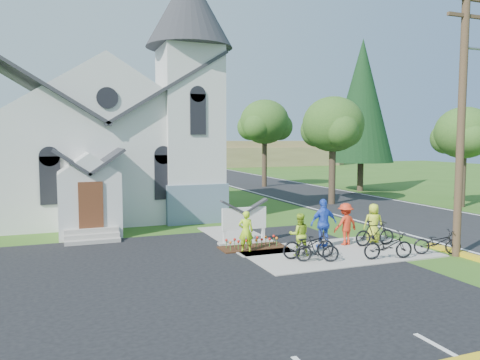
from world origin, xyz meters
name	(u,v)px	position (x,y,z in m)	size (l,w,h in m)	color
ground	(308,260)	(0.00, 0.00, 0.00)	(120.00, 120.00, 0.00)	#335D1A
parking_lot	(112,302)	(-7.00, -2.00, 0.01)	(20.00, 16.00, 0.02)	black
road	(327,198)	(10.00, 15.00, 0.01)	(8.00, 90.00, 0.02)	black
sidewalk	(337,252)	(1.50, 0.50, 0.03)	(7.00, 4.00, 0.05)	#A39D93
church	(111,122)	(-5.48, 12.48, 5.25)	(12.35, 12.00, 13.00)	silver
church_sign	(244,219)	(-1.20, 3.20, 1.03)	(2.20, 0.40, 1.70)	#A39D93
flower_bed	(253,248)	(-1.20, 2.30, 0.04)	(2.60, 1.10, 0.07)	#33180E
utility_pole	(463,108)	(5.36, -1.50, 5.40)	(3.45, 0.28, 10.00)	#453222
tree_road_near	(333,125)	(8.50, 12.00, 5.21)	(4.00, 4.00, 7.05)	#36281D
tree_road_mid	(265,122)	(9.00, 24.00, 5.78)	(4.40, 4.40, 7.80)	#36281D
tree_road_far	(464,133)	(15.50, 8.00, 4.63)	(3.60, 3.60, 6.30)	#36281D
conifer	(362,101)	(15.00, 18.00, 7.39)	(5.20, 5.20, 12.40)	#36281D
distant_hills	(142,153)	(3.36, 56.33, 2.17)	(61.00, 10.00, 5.60)	olive
cyclist_0	(246,231)	(-1.70, 1.76, 0.82)	(0.56, 0.37, 1.54)	#BCF51C
bike_0	(308,245)	(-0.01, -0.01, 0.55)	(0.66, 1.90, 1.00)	black
cyclist_1	(299,234)	(-0.12, 0.48, 0.83)	(0.75, 0.59, 1.55)	#A6D027
bike_1	(317,249)	(0.03, -0.54, 0.50)	(0.43, 1.51, 0.91)	black
cyclist_2	(324,223)	(1.33, 1.19, 1.01)	(1.13, 0.47, 1.93)	blue
bike_2	(388,246)	(2.58, -1.07, 0.53)	(0.63, 1.81, 0.95)	black
cyclist_3	(346,224)	(2.44, 1.37, 0.89)	(1.08, 0.62, 1.68)	red
bike_3	(375,233)	(3.43, 0.77, 0.56)	(0.48, 1.69, 1.01)	black
cyclist_4	(373,223)	(3.78, 1.34, 0.85)	(0.78, 0.51, 1.60)	#CBE12A
bike_4	(437,242)	(4.70, -1.20, 0.50)	(0.60, 1.73, 0.91)	black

